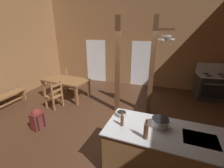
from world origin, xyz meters
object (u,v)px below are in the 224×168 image
at_px(ladderback_chair_near_window, 55,95).
at_px(stockpot_on_counter, 160,122).
at_px(dining_table, 66,81).
at_px(bottle_short_on_counter, 122,120).
at_px(kitchen_island, 166,153).
at_px(backpack, 37,118).
at_px(ladderback_chair_by_post, 71,79).
at_px(bench_along_left_wall, 5,99).
at_px(mixing_bowl_on_counter, 121,114).
at_px(stove_range, 212,87).
at_px(bottle_tall_on_counter, 146,131).

xyz_separation_m(ladderback_chair_near_window, stockpot_on_counter, (3.39, -1.43, 0.55)).
bearing_deg(dining_table, bottle_short_on_counter, -40.81).
bearing_deg(kitchen_island, backpack, 172.95).
distance_m(ladderback_chair_near_window, ladderback_chair_by_post, 1.80).
xyz_separation_m(bench_along_left_wall, mixing_bowl_on_counter, (4.26, -0.75, 0.65)).
bearing_deg(stockpot_on_counter, backpack, 174.81).
bearing_deg(dining_table, stove_range, 16.79).
distance_m(bench_along_left_wall, bottle_short_on_counter, 4.54).
distance_m(stove_range, ladderback_chair_near_window, 5.81).
xyz_separation_m(dining_table, ladderback_chair_by_post, (-0.35, 0.87, -0.20)).
bearing_deg(stove_range, mixing_bowl_on_counter, -124.67).
bearing_deg(stove_range, bottle_short_on_counter, -121.56).
relative_size(stove_range, ladderback_chair_by_post, 1.39).
distance_m(dining_table, bench_along_left_wall, 2.07).
xyz_separation_m(kitchen_island, ladderback_chair_near_window, (-3.54, 1.55, -0.01)).
bearing_deg(bench_along_left_wall, stockpot_on_counter, -10.19).
distance_m(kitchen_island, ladderback_chair_by_post, 5.19).
xyz_separation_m(stockpot_on_counter, mixing_bowl_on_counter, (-0.74, 0.15, -0.04)).
bearing_deg(bottle_short_on_counter, kitchen_island, 4.12).
bearing_deg(bench_along_left_wall, bottle_short_on_counter, -13.90).
distance_m(ladderback_chair_near_window, mixing_bowl_on_counter, 2.98).
xyz_separation_m(bench_along_left_wall, stockpot_on_counter, (5.00, -0.90, 0.69)).
bearing_deg(bottle_short_on_counter, ladderback_chair_by_post, 133.87).
xyz_separation_m(stove_range, backpack, (-4.95, -3.64, -0.17)).
xyz_separation_m(ladderback_chair_by_post, bottle_tall_on_counter, (3.65, -3.56, 0.60)).
bearing_deg(dining_table, mixing_bowl_on_counter, -37.82).
bearing_deg(mixing_bowl_on_counter, stockpot_on_counter, -11.05).
distance_m(bench_along_left_wall, bottle_tall_on_counter, 5.03).
bearing_deg(kitchen_island, ladderback_chair_by_post, 140.74).
bearing_deg(kitchen_island, stockpot_on_counter, 142.42).
distance_m(stove_range, dining_table, 5.62).
distance_m(ladderback_chair_by_post, bottle_short_on_counter, 4.67).
bearing_deg(bench_along_left_wall, stove_range, 23.71).
distance_m(bench_along_left_wall, backpack, 2.02).
relative_size(kitchen_island, bench_along_left_wall, 1.52).
bearing_deg(ladderback_chair_by_post, ladderback_chair_near_window, -74.65).
height_order(dining_table, ladderback_chair_by_post, ladderback_chair_by_post).
distance_m(backpack, stockpot_on_counter, 3.17).
bearing_deg(ladderback_chair_by_post, dining_table, -68.05).
relative_size(stockpot_on_counter, bottle_short_on_counter, 1.39).
xyz_separation_m(stove_range, ladderback_chair_near_window, (-5.25, -2.49, -0.03)).
xyz_separation_m(kitchen_island, ladderback_chair_by_post, (-4.02, 3.28, -0.01)).
bearing_deg(bottle_tall_on_counter, mixing_bowl_on_counter, 134.37).
distance_m(ladderback_chair_near_window, bottle_tall_on_counter, 3.72).
bearing_deg(kitchen_island, mixing_bowl_on_counter, 163.55).
bearing_deg(ladderback_chair_near_window, kitchen_island, -23.61).
distance_m(stove_range, backpack, 6.14).
height_order(ladderback_chair_near_window, ladderback_chair_by_post, same).
distance_m(ladderback_chair_near_window, bottle_short_on_counter, 3.22).
bearing_deg(dining_table, ladderback_chair_near_window, -81.73).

